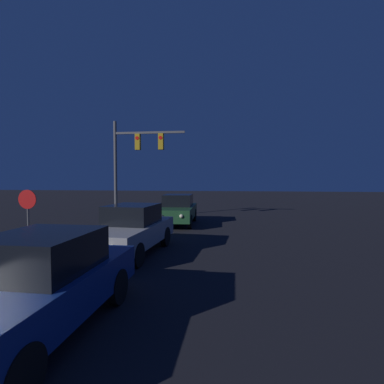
{
  "coord_description": "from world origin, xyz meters",
  "views": [
    {
      "loc": [
        1.33,
        3.21,
        2.46
      ],
      "look_at": [
        0.0,
        13.54,
        1.97
      ],
      "focal_mm": 28.0,
      "sensor_mm": 36.0,
      "label": 1
    }
  ],
  "objects_px": {
    "car_near": "(36,286)",
    "car_far": "(178,209)",
    "stop_sign": "(28,208)",
    "traffic_signal_mast": "(133,155)",
    "car_mid": "(131,229)"
  },
  "relations": [
    {
      "from": "car_near",
      "to": "car_far",
      "type": "relative_size",
      "value": 0.99
    },
    {
      "from": "stop_sign",
      "to": "car_far",
      "type": "bearing_deg",
      "value": 54.63
    },
    {
      "from": "traffic_signal_mast",
      "to": "car_near",
      "type": "bearing_deg",
      "value": -78.39
    },
    {
      "from": "car_far",
      "to": "traffic_signal_mast",
      "type": "height_order",
      "value": "traffic_signal_mast"
    },
    {
      "from": "car_mid",
      "to": "car_far",
      "type": "xyz_separation_m",
      "value": [
        0.44,
        6.31,
        0.0
      ]
    },
    {
      "from": "car_near",
      "to": "car_mid",
      "type": "bearing_deg",
      "value": -86.57
    },
    {
      "from": "traffic_signal_mast",
      "to": "car_mid",
      "type": "bearing_deg",
      "value": -72.29
    },
    {
      "from": "car_far",
      "to": "stop_sign",
      "type": "bearing_deg",
      "value": 52.48
    },
    {
      "from": "car_near",
      "to": "car_mid",
      "type": "height_order",
      "value": "same"
    },
    {
      "from": "car_near",
      "to": "car_mid",
      "type": "relative_size",
      "value": 0.98
    },
    {
      "from": "car_near",
      "to": "car_far",
      "type": "height_order",
      "value": "same"
    },
    {
      "from": "car_near",
      "to": "traffic_signal_mast",
      "type": "xyz_separation_m",
      "value": [
        -2.52,
        12.27,
        3.0
      ]
    },
    {
      "from": "car_far",
      "to": "traffic_signal_mast",
      "type": "xyz_separation_m",
      "value": [
        -2.73,
        0.86,
        3.0
      ]
    },
    {
      "from": "traffic_signal_mast",
      "to": "stop_sign",
      "type": "relative_size",
      "value": 2.78
    },
    {
      "from": "car_mid",
      "to": "car_far",
      "type": "height_order",
      "value": "same"
    }
  ]
}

